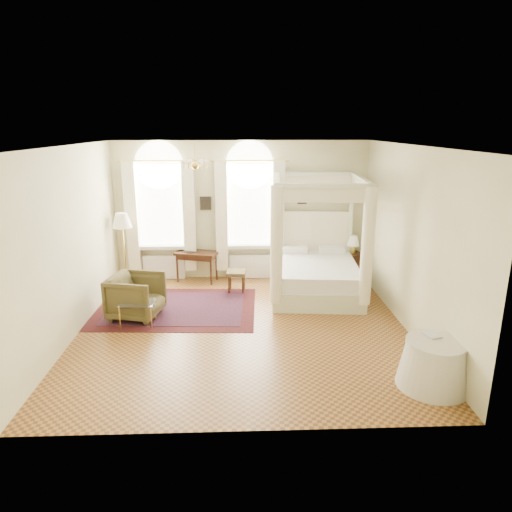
{
  "coord_description": "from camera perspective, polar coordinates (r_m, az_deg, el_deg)",
  "views": [
    {
      "loc": [
        -0.07,
        -7.8,
        3.62
      ],
      "look_at": [
        0.25,
        0.4,
        1.27
      ],
      "focal_mm": 32.0,
      "sensor_mm": 36.0,
      "label": 1
    }
  ],
  "objects": [
    {
      "name": "room_walls",
      "position": [
        7.97,
        -1.69,
        4.1
      ],
      "size": [
        6.0,
        6.0,
        6.0
      ],
      "color": "#F6EEBB",
      "rests_on": "ground"
    },
    {
      "name": "side_table",
      "position": [
        7.15,
        21.36,
        -12.46
      ],
      "size": [
        1.03,
        1.03,
        0.7
      ],
      "color": "beige",
      "rests_on": "ground"
    },
    {
      "name": "book",
      "position": [
        7.09,
        20.48,
        -9.3
      ],
      "size": [
        0.24,
        0.29,
        0.02
      ],
      "primitive_type": "imported",
      "rotation": [
        0.0,
        0.0,
        0.23
      ],
      "color": "black",
      "rests_on": "side_table"
    },
    {
      "name": "laptop",
      "position": [
        10.95,
        -8.35,
        0.56
      ],
      "size": [
        0.34,
        0.27,
        0.02
      ],
      "primitive_type": "imported",
      "rotation": [
        0.0,
        0.0,
        2.83
      ],
      "color": "black",
      "rests_on": "writing_desk"
    },
    {
      "name": "floor_lamp",
      "position": [
        10.73,
        -16.41,
        3.82
      ],
      "size": [
        0.45,
        0.45,
        1.73
      ],
      "color": "gold",
      "rests_on": "ground"
    },
    {
      "name": "chandelier",
      "position": [
        9.07,
        -7.63,
        11.33
      ],
      "size": [
        0.51,
        0.45,
        0.5
      ],
      "color": "gold",
      "rests_on": "room_walls"
    },
    {
      "name": "stool",
      "position": [
        10.27,
        -2.46,
        -2.32
      ],
      "size": [
        0.45,
        0.45,
        0.48
      ],
      "color": "#4D3F21",
      "rests_on": "ground"
    },
    {
      "name": "oriental_rug",
      "position": [
        9.58,
        -9.9,
        -6.42
      ],
      "size": [
        3.32,
        2.47,
        0.01
      ],
      "color": "#451013",
      "rests_on": "ground"
    },
    {
      "name": "armchair",
      "position": [
        9.2,
        -14.75,
        -4.88
      ],
      "size": [
        1.11,
        1.09,
        0.86
      ],
      "primitive_type": "imported",
      "rotation": [
        0.0,
        0.0,
        1.36
      ],
      "color": "#443B1D",
      "rests_on": "ground"
    },
    {
      "name": "coffee_table",
      "position": [
        8.83,
        -14.64,
        -5.9
      ],
      "size": [
        0.67,
        0.47,
        0.45
      ],
      "color": "white",
      "rests_on": "ground"
    },
    {
      "name": "wall_pictures",
      "position": [
        10.91,
        -1.39,
        6.85
      ],
      "size": [
        2.54,
        0.03,
        0.39
      ],
      "color": "black",
      "rests_on": "room_walls"
    },
    {
      "name": "nightstand",
      "position": [
        11.35,
        12.0,
        -1.25
      ],
      "size": [
        0.57,
        0.55,
        0.65
      ],
      "primitive_type": "cube",
      "rotation": [
        0.0,
        0.0,
        0.36
      ],
      "color": "#331E0E",
      "rests_on": "ground"
    },
    {
      "name": "ground",
      "position": [
        8.6,
        -1.58,
        -8.92
      ],
      "size": [
        6.0,
        6.0,
        0.0
      ],
      "primitive_type": "plane",
      "color": "#99652C",
      "rests_on": "ground"
    },
    {
      "name": "window_left",
      "position": [
        11.04,
        -11.77,
        4.5
      ],
      "size": [
        1.62,
        0.27,
        3.29
      ],
      "color": "white",
      "rests_on": "room_walls"
    },
    {
      "name": "nightstand_lamp",
      "position": [
        11.17,
        12.06,
        1.73
      ],
      "size": [
        0.29,
        0.29,
        0.43
      ],
      "color": "gold",
      "rests_on": "nightstand"
    },
    {
      "name": "window_right",
      "position": [
        10.89,
        -0.77,
        4.68
      ],
      "size": [
        1.62,
        0.27,
        3.29
      ],
      "color": "white",
      "rests_on": "room_walls"
    },
    {
      "name": "canopy_bed",
      "position": [
        10.12,
        7.48,
        -1.59
      ],
      "size": [
        2.15,
        2.55,
        2.59
      ],
      "color": "beige",
      "rests_on": "ground"
    },
    {
      "name": "writing_desk",
      "position": [
        10.97,
        -7.43,
        -0.01
      ],
      "size": [
        1.08,
        0.77,
        0.73
      ],
      "color": "#331E0E",
      "rests_on": "ground"
    }
  ]
}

